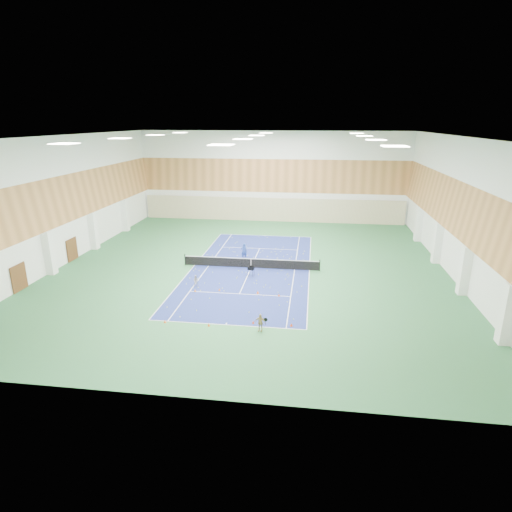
# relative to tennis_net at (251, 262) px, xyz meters

# --- Properties ---
(ground) EXTENTS (40.00, 40.00, 0.00)m
(ground) POSITION_rel_tennis_net_xyz_m (0.00, 0.00, -0.55)
(ground) COLOR #2A6339
(ground) RESTS_ON ground
(room_shell) EXTENTS (36.00, 40.00, 12.00)m
(room_shell) POSITION_rel_tennis_net_xyz_m (0.00, 0.00, 5.45)
(room_shell) COLOR white
(room_shell) RESTS_ON ground
(wood_cladding) EXTENTS (36.00, 40.00, 8.00)m
(wood_cladding) POSITION_rel_tennis_net_xyz_m (0.00, 0.00, 7.45)
(wood_cladding) COLOR #B87A44
(wood_cladding) RESTS_ON room_shell
(ceiling_light_grid) EXTENTS (21.40, 25.40, 0.06)m
(ceiling_light_grid) POSITION_rel_tennis_net_xyz_m (0.00, 0.00, 11.37)
(ceiling_light_grid) COLOR white
(ceiling_light_grid) RESTS_ON room_shell
(court_surface) EXTENTS (10.97, 23.77, 0.01)m
(court_surface) POSITION_rel_tennis_net_xyz_m (0.00, 0.00, -0.55)
(court_surface) COLOR navy
(court_surface) RESTS_ON ground
(tennis_balls_scatter) EXTENTS (10.57, 22.77, 0.07)m
(tennis_balls_scatter) POSITION_rel_tennis_net_xyz_m (0.00, 0.00, -0.50)
(tennis_balls_scatter) COLOR yellow
(tennis_balls_scatter) RESTS_ON ground
(tennis_net) EXTENTS (12.80, 0.10, 1.10)m
(tennis_net) POSITION_rel_tennis_net_xyz_m (0.00, 0.00, 0.00)
(tennis_net) COLOR black
(tennis_net) RESTS_ON ground
(back_curtain) EXTENTS (35.40, 0.16, 3.20)m
(back_curtain) POSITION_rel_tennis_net_xyz_m (0.00, 19.75, 1.05)
(back_curtain) COLOR #C6B793
(back_curtain) RESTS_ON ground
(door_left_a) EXTENTS (0.08, 1.80, 2.20)m
(door_left_a) POSITION_rel_tennis_net_xyz_m (-17.92, -8.00, 0.55)
(door_left_a) COLOR #593319
(door_left_a) RESTS_ON ground
(door_left_b) EXTENTS (0.08, 1.80, 2.20)m
(door_left_b) POSITION_rel_tennis_net_xyz_m (-17.92, 0.00, 0.55)
(door_left_b) COLOR #593319
(door_left_b) RESTS_ON ground
(coach) EXTENTS (0.70, 0.60, 1.64)m
(coach) POSITION_rel_tennis_net_xyz_m (-1.09, 2.62, 0.27)
(coach) COLOR navy
(coach) RESTS_ON ground
(child_court) EXTENTS (0.54, 0.45, 1.00)m
(child_court) POSITION_rel_tennis_net_xyz_m (-3.87, -5.30, -0.05)
(child_court) COLOR #9A99A2
(child_court) RESTS_ON ground
(child_apron) EXTENTS (0.77, 0.42, 1.24)m
(child_apron) POSITION_rel_tennis_net_xyz_m (2.43, -12.43, 0.07)
(child_apron) COLOR tan
(child_apron) RESTS_ON ground
(ball_cart) EXTENTS (0.62, 0.62, 0.93)m
(ball_cart) POSITION_rel_tennis_net_xyz_m (0.33, -2.22, -0.08)
(ball_cart) COLOR black
(ball_cart) RESTS_ON ground
(cone_svc_a) EXTENTS (0.19, 0.19, 0.21)m
(cone_svc_a) POSITION_rel_tennis_net_xyz_m (-3.67, -6.39, -0.45)
(cone_svc_a) COLOR orange
(cone_svc_a) RESTS_ON ground
(cone_svc_b) EXTENTS (0.18, 0.18, 0.20)m
(cone_svc_b) POSITION_rel_tennis_net_xyz_m (-1.76, -5.91, -0.45)
(cone_svc_b) COLOR orange
(cone_svc_b) RESTS_ON ground
(cone_svc_c) EXTENTS (0.21, 0.21, 0.24)m
(cone_svc_c) POSITION_rel_tennis_net_xyz_m (1.45, -6.13, -0.43)
(cone_svc_c) COLOR #FF570D
(cone_svc_c) RESTS_ON ground
(cone_svc_d) EXTENTS (0.19, 0.19, 0.21)m
(cone_svc_d) POSITION_rel_tennis_net_xyz_m (3.18, -6.43, -0.45)
(cone_svc_d) COLOR #FF590D
(cone_svc_d) RESTS_ON ground
(cone_base_a) EXTENTS (0.18, 0.18, 0.20)m
(cone_base_a) POSITION_rel_tennis_net_xyz_m (-4.24, -12.10, -0.45)
(cone_base_a) COLOR #FF520D
(cone_base_a) RESTS_ON ground
(cone_base_b) EXTENTS (0.19, 0.19, 0.21)m
(cone_base_b) POSITION_rel_tennis_net_xyz_m (-1.11, -12.20, -0.44)
(cone_base_b) COLOR #F0590C
(cone_base_b) RESTS_ON ground
(cone_base_c) EXTENTS (0.18, 0.18, 0.20)m
(cone_base_c) POSITION_rel_tennis_net_xyz_m (1.82, -11.42, -0.45)
(cone_base_c) COLOR #E3400B
(cone_base_c) RESTS_ON ground
(cone_base_d) EXTENTS (0.21, 0.21, 0.23)m
(cone_base_d) POSITION_rel_tennis_net_xyz_m (4.44, -11.48, -0.43)
(cone_base_d) COLOR #DC3F0B
(cone_base_d) RESTS_ON ground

